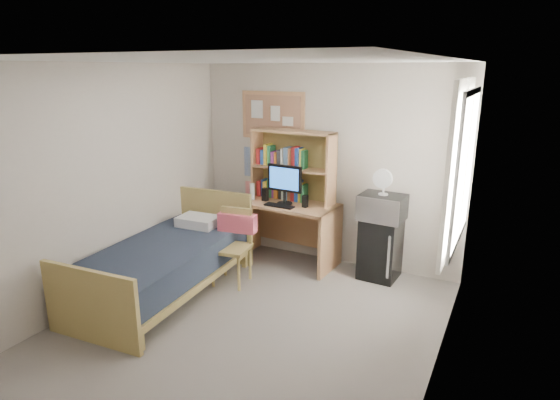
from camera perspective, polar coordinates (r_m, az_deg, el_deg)
The scene contains 26 objects.
floor at distance 4.90m, azimuth -4.31°, elevation -15.57°, with size 3.60×4.20×0.02m, color gray.
ceiling at distance 4.19m, azimuth -5.07°, elevation 16.58°, with size 3.60×4.20×0.02m, color white.
wall_back at distance 6.20m, azimuth 5.63°, elevation 4.19°, with size 3.60×0.04×2.60m, color beige.
wall_front at distance 2.93m, azimuth -27.24°, elevation -11.10°, with size 3.60×0.04×2.60m, color beige.
wall_left at distance 5.51m, azimuth -20.81°, elevation 1.76°, with size 0.04×4.20×2.60m, color beige.
wall_right at distance 3.78m, azimuth 19.29°, elevation -4.24°, with size 0.04×4.20×2.60m, color beige.
window_unit at distance 4.86m, azimuth 21.14°, elevation 3.60°, with size 0.10×1.40×1.70m, color white.
curtain_left at distance 4.48m, azimuth 20.15°, elevation 2.72°, with size 0.04×0.55×1.70m, color white.
curtain_right at distance 5.26m, azimuth 21.33°, elevation 4.43°, with size 0.04×0.55×1.70m, color white.
bulletin_board at distance 6.41m, azimuth -0.86°, elevation 10.26°, with size 0.94×0.03×0.64m, color #AB795A.
poster_wave at distance 6.67m, azimuth -3.25°, elevation 4.64°, with size 0.30×0.01×0.42m, color #244993.
poster_japan at distance 6.78m, azimuth -3.19°, elevation 0.74°, with size 0.28×0.01×0.36m, color red.
desk at distance 6.28m, azimuth 0.83°, elevation -3.97°, with size 1.32×0.66×0.83m, color tan.
desk_chair at distance 5.67m, azimuth -5.99°, elevation -5.80°, with size 0.46×0.46×0.92m, color tan.
mini_fridge at distance 5.96m, azimuth 12.13°, elevation -5.75°, with size 0.45×0.45×0.77m, color black.
bed at distance 5.61m, azimuth -13.95°, elevation -8.23°, with size 1.09×2.18×0.60m, color #1A2130.
hutch at distance 6.17m, azimuth 1.56°, elevation 4.17°, with size 1.14×0.29×0.94m, color tan.
monitor at distance 6.04m, azimuth 0.57°, elevation 1.88°, with size 0.48×0.04×0.52m, color black.
keyboard at distance 5.98m, azimuth -0.10°, elevation -0.71°, with size 0.40×0.13×0.02m, color black.
speaker_left at distance 6.23m, azimuth -1.82°, elevation 0.68°, with size 0.07×0.07×0.17m, color black.
speaker_right at distance 5.94m, azimuth 3.07°, elevation -0.17°, with size 0.06×0.06×0.16m, color black.
water_bottle at distance 6.29m, azimuth -3.40°, elevation 1.03°, with size 0.06×0.06×0.22m, color white.
hoodie at distance 5.76m, azimuth -5.23°, elevation -2.77°, with size 0.48×0.15×0.23m, color #DD5467.
microwave at distance 5.77m, azimuth 12.37°, elevation -0.85°, with size 0.53×0.40×0.31m, color silver.
desk_fan at distance 5.70m, azimuth 12.55°, elevation 2.02°, with size 0.23×0.23×0.29m, color white.
pillow at distance 6.04m, azimuth -9.90°, elevation -2.55°, with size 0.50×0.35×0.12m, color white.
Camera 1 is at (2.22, -3.55, 2.54)m, focal length 30.00 mm.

